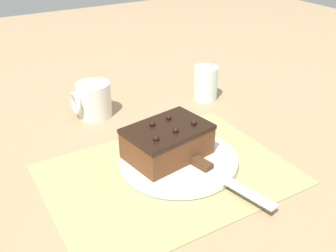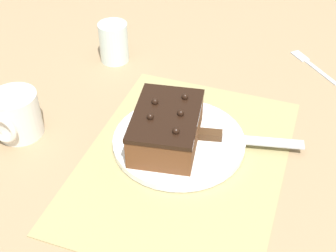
# 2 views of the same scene
# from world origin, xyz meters

# --- Properties ---
(ground_plane) EXTENTS (3.00, 3.00, 0.00)m
(ground_plane) POSITION_xyz_m (0.00, 0.00, 0.00)
(ground_plane) COLOR #9E7F5B
(placemat_woven) EXTENTS (0.46, 0.34, 0.00)m
(placemat_woven) POSITION_xyz_m (0.00, 0.00, 0.00)
(placemat_woven) COLOR tan
(placemat_woven) RESTS_ON ground_plane
(cake_plate) EXTENTS (0.24, 0.24, 0.01)m
(cake_plate) POSITION_xyz_m (-0.04, -0.02, 0.01)
(cake_plate) COLOR white
(cake_plate) RESTS_ON placemat_woven
(chocolate_cake) EXTENTS (0.18, 0.13, 0.07)m
(chocolate_cake) POSITION_xyz_m (-0.02, -0.04, 0.05)
(chocolate_cake) COLOR brown
(chocolate_cake) RESTS_ON cake_plate
(serving_knife) EXTENTS (0.06, 0.21, 0.01)m
(serving_knife) POSITION_xyz_m (-0.06, 0.05, 0.02)
(serving_knife) COLOR #472D19
(serving_knife) RESTS_ON cake_plate
(drinking_glass) EXTENTS (0.06, 0.06, 0.09)m
(drinking_glass) POSITION_xyz_m (-0.27, -0.25, 0.04)
(drinking_glass) COLOR silver
(drinking_glass) RESTS_ON ground_plane
(coffee_mug) EXTENTS (0.09, 0.08, 0.09)m
(coffee_mug) POSITION_xyz_m (0.03, -0.31, 0.04)
(coffee_mug) COLOR silver
(coffee_mug) RESTS_ON ground_plane
(dessert_fork) EXTENTS (0.12, 0.12, 0.01)m
(dessert_fork) POSITION_xyz_m (-0.39, 0.17, 0.00)
(dessert_fork) COLOR #B7BABF
(dessert_fork) RESTS_ON ground_plane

